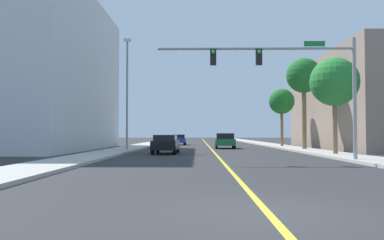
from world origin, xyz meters
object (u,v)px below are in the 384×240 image
(palm_mid, at_px, (304,77))
(car_black, at_px, (166,144))
(palm_near, at_px, (335,82))
(car_green, at_px, (225,141))
(palm_far, at_px, (282,102))
(street_lamp, at_px, (127,89))
(traffic_signal_mast, at_px, (293,71))
(car_blue, at_px, (179,139))

(palm_mid, bearing_deg, car_black, -153.25)
(palm_near, xyz_separation_m, car_green, (-6.45, 13.01, -4.14))
(palm_far, distance_m, car_black, 18.80)
(street_lamp, bearing_deg, car_black, -40.45)
(palm_mid, xyz_separation_m, car_green, (-6.64, 4.68, -5.73))
(traffic_signal_mast, relative_size, street_lamp, 1.15)
(street_lamp, xyz_separation_m, palm_far, (14.89, 11.37, -0.16))
(palm_near, bearing_deg, traffic_signal_mast, -125.69)
(palm_far, bearing_deg, car_green, -150.42)
(palm_near, height_order, palm_far, palm_near)
(palm_mid, xyz_separation_m, car_blue, (-11.81, 16.85, -5.80))
(palm_near, distance_m, palm_far, 16.67)
(palm_near, distance_m, car_blue, 28.05)
(car_green, xyz_separation_m, car_blue, (-5.17, 12.18, -0.07))
(palm_near, bearing_deg, palm_far, 90.01)
(traffic_signal_mast, height_order, palm_near, palm_near)
(palm_mid, relative_size, car_black, 1.98)
(car_blue, bearing_deg, palm_mid, -54.43)
(palm_mid, distance_m, car_blue, 21.38)
(car_green, bearing_deg, palm_far, 31.97)
(palm_near, relative_size, palm_far, 1.03)
(street_lamp, relative_size, car_green, 2.08)
(street_lamp, relative_size, palm_mid, 1.13)
(street_lamp, bearing_deg, car_blue, 80.65)
(car_green, height_order, car_blue, car_green)
(traffic_signal_mast, height_order, palm_mid, palm_mid)
(car_black, bearing_deg, car_blue, 91.66)
(palm_far, height_order, car_black, palm_far)
(palm_far, distance_m, car_green, 8.50)
(palm_near, xyz_separation_m, car_blue, (-11.62, 25.19, -4.21))
(car_green, bearing_deg, palm_mid, -32.77)
(traffic_signal_mast, distance_m, palm_mid, 14.90)
(palm_mid, relative_size, palm_far, 1.28)
(car_black, bearing_deg, traffic_signal_mast, -46.81)
(palm_far, xyz_separation_m, car_blue, (-11.62, 8.52, -4.23))
(traffic_signal_mast, distance_m, street_lamp, 15.44)
(palm_mid, bearing_deg, palm_far, 91.35)
(traffic_signal_mast, xyz_separation_m, palm_far, (4.17, 22.48, 0.17))
(street_lamp, relative_size, car_blue, 2.27)
(car_green, xyz_separation_m, car_black, (-5.08, -10.58, -0.04))
(traffic_signal_mast, bearing_deg, car_blue, 103.51)
(street_lamp, distance_m, car_black, 6.22)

